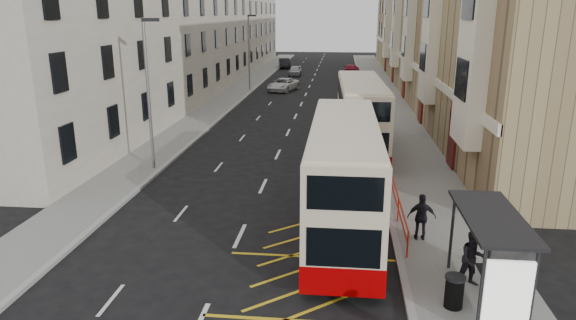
# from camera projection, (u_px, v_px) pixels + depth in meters

# --- Properties ---
(ground) EXTENTS (200.00, 200.00, 0.00)m
(ground) POSITION_uv_depth(u_px,v_px,m) (215.00, 288.00, 16.26)
(ground) COLOR black
(ground) RESTS_ON ground
(pavement_right) EXTENTS (4.00, 120.00, 0.15)m
(pavement_right) POSITION_uv_depth(u_px,v_px,m) (390.00, 113.00, 44.09)
(pavement_right) COLOR slate
(pavement_right) RESTS_ON ground
(pavement_left) EXTENTS (3.00, 120.00, 0.15)m
(pavement_left) POSITION_uv_depth(u_px,v_px,m) (214.00, 109.00, 45.66)
(pavement_left) COLOR slate
(pavement_left) RESTS_ON ground
(kerb_right) EXTENTS (0.25, 120.00, 0.15)m
(kerb_right) POSITION_uv_depth(u_px,v_px,m) (367.00, 112.00, 44.30)
(kerb_right) COLOR #999994
(kerb_right) RESTS_ON ground
(kerb_left) EXTENTS (0.25, 120.00, 0.15)m
(kerb_left) POSITION_uv_depth(u_px,v_px,m) (230.00, 110.00, 45.50)
(kerb_left) COLOR #999994
(kerb_left) RESTS_ON ground
(road_markings) EXTENTS (10.00, 110.00, 0.01)m
(road_markings) POSITION_uv_depth(u_px,v_px,m) (309.00, 88.00, 59.25)
(road_markings) COLOR silver
(road_markings) RESTS_ON ground
(terrace_right) EXTENTS (10.75, 79.00, 15.25)m
(terrace_right) POSITION_uv_depth(u_px,v_px,m) (446.00, 21.00, 56.02)
(terrace_right) COLOR tan
(terrace_right) RESTS_ON ground
(terrace_left) EXTENTS (9.18, 79.00, 13.25)m
(terrace_left) POSITION_uv_depth(u_px,v_px,m) (194.00, 29.00, 59.27)
(terrace_left) COLOR beige
(terrace_left) RESTS_ON ground
(bus_shelter) EXTENTS (1.65, 4.25, 2.70)m
(bus_shelter) POSITION_uv_depth(u_px,v_px,m) (499.00, 244.00, 14.45)
(bus_shelter) COLOR black
(bus_shelter) RESTS_ON pavement_right
(guard_railing) EXTENTS (0.06, 6.56, 1.01)m
(guard_railing) POSITION_uv_depth(u_px,v_px,m) (399.00, 205.00, 20.89)
(guard_railing) COLOR red
(guard_railing) RESTS_ON pavement_right
(street_lamp_near) EXTENTS (0.93, 0.18, 8.00)m
(street_lamp_near) POSITION_uv_depth(u_px,v_px,m) (149.00, 87.00, 27.08)
(street_lamp_near) COLOR gray
(street_lamp_near) RESTS_ON pavement_left
(street_lamp_far) EXTENTS (0.93, 0.18, 8.00)m
(street_lamp_far) POSITION_uv_depth(u_px,v_px,m) (249.00, 48.00, 55.73)
(street_lamp_far) COLOR gray
(street_lamp_far) RESTS_ON pavement_left
(double_decker_front) EXTENTS (2.58, 11.13, 4.43)m
(double_decker_front) POSITION_uv_depth(u_px,v_px,m) (344.00, 177.00, 19.92)
(double_decker_front) COLOR beige
(double_decker_front) RESTS_ON ground
(double_decker_rear) EXTENTS (2.98, 11.27, 4.46)m
(double_decker_rear) POSITION_uv_depth(u_px,v_px,m) (361.00, 116.00, 31.47)
(double_decker_rear) COLOR beige
(double_decker_rear) RESTS_ON ground
(litter_bin) EXTENTS (0.60, 0.60, 1.00)m
(litter_bin) POSITION_uv_depth(u_px,v_px,m) (454.00, 291.00, 14.84)
(litter_bin) COLOR black
(litter_bin) RESTS_ON pavement_right
(pedestrian_mid) EXTENTS (1.00, 0.84, 1.83)m
(pedestrian_mid) POSITION_uv_depth(u_px,v_px,m) (473.00, 259.00, 15.90)
(pedestrian_mid) COLOR black
(pedestrian_mid) RESTS_ON pavement_right
(pedestrian_far) EXTENTS (1.07, 0.48, 1.80)m
(pedestrian_far) POSITION_uv_depth(u_px,v_px,m) (422.00, 217.00, 19.20)
(pedestrian_far) COLOR black
(pedestrian_far) RESTS_ON pavement_right
(white_van) EXTENTS (3.57, 5.38, 1.37)m
(white_van) POSITION_uv_depth(u_px,v_px,m) (283.00, 85.00, 56.72)
(white_van) COLOR silver
(white_van) RESTS_ON ground
(car_silver) EXTENTS (1.61, 3.97, 1.35)m
(car_silver) POSITION_uv_depth(u_px,v_px,m) (295.00, 71.00, 70.23)
(car_silver) COLOR #979A9E
(car_silver) RESTS_ON ground
(car_dark) EXTENTS (2.37, 4.73, 1.49)m
(car_dark) POSITION_uv_depth(u_px,v_px,m) (284.00, 63.00, 79.53)
(car_dark) COLOR black
(car_dark) RESTS_ON ground
(car_red) EXTENTS (2.49, 5.19, 1.46)m
(car_red) POSITION_uv_depth(u_px,v_px,m) (351.00, 70.00, 70.76)
(car_red) COLOR maroon
(car_red) RESTS_ON ground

